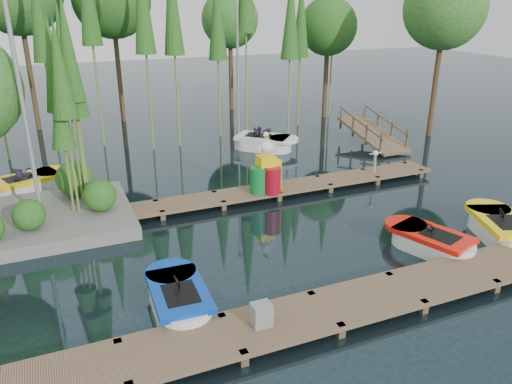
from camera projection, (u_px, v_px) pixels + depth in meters
name	position (u px, v px, depth m)	size (l,w,h in m)	color
ground_plane	(247.00, 235.00, 14.71)	(90.00, 90.00, 0.00)	#1D2F36
near_dock	(325.00, 310.00, 10.78)	(18.00, 1.50, 0.50)	brown
far_dock	(247.00, 194.00, 17.14)	(15.00, 1.20, 0.50)	brown
tree_screen	(106.00, 8.00, 20.81)	(34.42, 18.53, 10.31)	#49341F
lamp_island	(20.00, 89.00, 13.29)	(0.30, 0.30, 7.25)	gray
lamp_rear	(238.00, 47.00, 24.03)	(0.30, 0.30, 7.25)	gray
ramp	(373.00, 133.00, 23.35)	(1.50, 3.94, 1.49)	brown
boat_blue	(179.00, 299.00, 11.14)	(1.30, 2.68, 0.88)	white
boat_red	(430.00, 242.00, 13.73)	(1.97, 2.85, 0.88)	white
boat_yellow_near	(500.00, 228.00, 14.49)	(2.21, 3.11, 0.96)	white
boat_yellow_far	(28.00, 184.00, 17.86)	(3.07, 2.22, 1.40)	white
boat_white_far	(264.00, 142.00, 22.84)	(3.13, 3.05, 1.43)	white
utility_cabinet	(261.00, 315.00, 10.11)	(0.40, 0.34, 0.49)	gray
yellow_barrel	(272.00, 175.00, 17.28)	(0.67, 0.67, 1.00)	yellow
drum_cluster	(267.00, 174.00, 17.01)	(1.20, 1.10, 2.08)	#0D762E
seagull_post	(375.00, 158.00, 18.80)	(0.54, 0.29, 0.87)	gray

